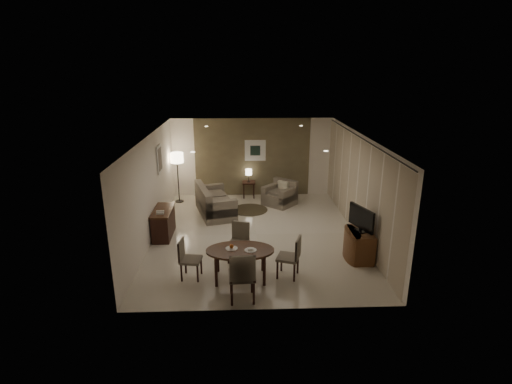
{
  "coord_description": "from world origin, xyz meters",
  "views": [
    {
      "loc": [
        -0.4,
        -10.01,
        4.44
      ],
      "look_at": [
        0.0,
        0.2,
        1.15
      ],
      "focal_mm": 28.0,
      "sensor_mm": 36.0,
      "label": 1
    }
  ],
  "objects_px": {
    "tv_cabinet": "(360,245)",
    "side_table": "(249,189)",
    "chair_right": "(288,257)",
    "floor_lamp": "(178,178)",
    "dining_table": "(240,264)",
    "console_desk": "(164,223)",
    "armchair": "(280,193)",
    "chair_left": "(191,259)",
    "sofa": "(215,200)",
    "chair_far": "(238,243)",
    "chair_near": "(242,275)"
  },
  "relations": [
    {
      "from": "chair_right",
      "to": "floor_lamp",
      "type": "relative_size",
      "value": 0.55
    },
    {
      "from": "tv_cabinet",
      "to": "chair_left",
      "type": "height_order",
      "value": "chair_left"
    },
    {
      "from": "armchair",
      "to": "side_table",
      "type": "bearing_deg",
      "value": -178.44
    },
    {
      "from": "dining_table",
      "to": "sofa",
      "type": "relative_size",
      "value": 0.77
    },
    {
      "from": "chair_near",
      "to": "floor_lamp",
      "type": "bearing_deg",
      "value": -73.68
    },
    {
      "from": "dining_table",
      "to": "sofa",
      "type": "xyz_separation_m",
      "value": [
        -0.76,
        3.97,
        0.1
      ]
    },
    {
      "from": "chair_far",
      "to": "chair_right",
      "type": "distance_m",
      "value": 1.31
    },
    {
      "from": "console_desk",
      "to": "chair_left",
      "type": "relative_size",
      "value": 1.37
    },
    {
      "from": "tv_cabinet",
      "to": "armchair",
      "type": "relative_size",
      "value": 1.0
    },
    {
      "from": "floor_lamp",
      "to": "chair_left",
      "type": "bearing_deg",
      "value": -78.89
    },
    {
      "from": "armchair",
      "to": "side_table",
      "type": "relative_size",
      "value": 1.63
    },
    {
      "from": "dining_table",
      "to": "side_table",
      "type": "distance_m",
      "value": 5.55
    },
    {
      "from": "tv_cabinet",
      "to": "side_table",
      "type": "xyz_separation_m",
      "value": [
        -2.53,
        4.72,
        -0.07
      ]
    },
    {
      "from": "chair_near",
      "to": "chair_left",
      "type": "bearing_deg",
      "value": -41.58
    },
    {
      "from": "dining_table",
      "to": "side_table",
      "type": "height_order",
      "value": "dining_table"
    },
    {
      "from": "dining_table",
      "to": "armchair",
      "type": "bearing_deg",
      "value": 74.59
    },
    {
      "from": "chair_right",
      "to": "side_table",
      "type": "relative_size",
      "value": 1.68
    },
    {
      "from": "console_desk",
      "to": "sofa",
      "type": "relative_size",
      "value": 0.64
    },
    {
      "from": "armchair",
      "to": "tv_cabinet",
      "type": "bearing_deg",
      "value": -26.44
    },
    {
      "from": "tv_cabinet",
      "to": "chair_far",
      "type": "xyz_separation_m",
      "value": [
        -2.88,
        -0.02,
        0.11
      ]
    },
    {
      "from": "chair_far",
      "to": "tv_cabinet",
      "type": "bearing_deg",
      "value": 17.79
    },
    {
      "from": "chair_right",
      "to": "chair_far",
      "type": "bearing_deg",
      "value": -105.42
    },
    {
      "from": "floor_lamp",
      "to": "chair_near",
      "type": "bearing_deg",
      "value": -70.62
    },
    {
      "from": "chair_left",
      "to": "dining_table",
      "type": "bearing_deg",
      "value": -86.51
    },
    {
      "from": "chair_left",
      "to": "chair_near",
      "type": "bearing_deg",
      "value": -121.2
    },
    {
      "from": "chair_far",
      "to": "armchair",
      "type": "height_order",
      "value": "chair_far"
    },
    {
      "from": "dining_table",
      "to": "chair_right",
      "type": "height_order",
      "value": "chair_right"
    },
    {
      "from": "chair_near",
      "to": "chair_left",
      "type": "xyz_separation_m",
      "value": [
        -1.09,
        0.87,
        -0.09
      ]
    },
    {
      "from": "tv_cabinet",
      "to": "chair_right",
      "type": "relative_size",
      "value": 0.97
    },
    {
      "from": "chair_left",
      "to": "chair_far",
      "type": "bearing_deg",
      "value": -46.68
    },
    {
      "from": "side_table",
      "to": "floor_lamp",
      "type": "distance_m",
      "value": 2.45
    },
    {
      "from": "console_desk",
      "to": "chair_right",
      "type": "relative_size",
      "value": 1.3
    },
    {
      "from": "chair_left",
      "to": "armchair",
      "type": "bearing_deg",
      "value": -19.63
    },
    {
      "from": "chair_right",
      "to": "floor_lamp",
      "type": "height_order",
      "value": "floor_lamp"
    },
    {
      "from": "sofa",
      "to": "floor_lamp",
      "type": "height_order",
      "value": "floor_lamp"
    },
    {
      "from": "dining_table",
      "to": "chair_far",
      "type": "bearing_deg",
      "value": 93.38
    },
    {
      "from": "chair_left",
      "to": "sofa",
      "type": "xyz_separation_m",
      "value": [
        0.29,
        3.9,
        0.0
      ]
    },
    {
      "from": "chair_left",
      "to": "armchair",
      "type": "relative_size",
      "value": 0.98
    },
    {
      "from": "chair_right",
      "to": "armchair",
      "type": "relative_size",
      "value": 1.03
    },
    {
      "from": "dining_table",
      "to": "chair_far",
      "type": "xyz_separation_m",
      "value": [
        -0.05,
        0.8,
        0.12
      ]
    },
    {
      "from": "tv_cabinet",
      "to": "chair_near",
      "type": "height_order",
      "value": "chair_near"
    },
    {
      "from": "tv_cabinet",
      "to": "chair_right",
      "type": "height_order",
      "value": "chair_right"
    },
    {
      "from": "side_table",
      "to": "floor_lamp",
      "type": "xyz_separation_m",
      "value": [
        -2.35,
        -0.41,
        0.57
      ]
    },
    {
      "from": "chair_near",
      "to": "sofa",
      "type": "distance_m",
      "value": 4.84
    },
    {
      "from": "tv_cabinet",
      "to": "chair_left",
      "type": "relative_size",
      "value": 1.03
    },
    {
      "from": "console_desk",
      "to": "armchair",
      "type": "distance_m",
      "value": 4.11
    },
    {
      "from": "chair_right",
      "to": "armchair",
      "type": "xyz_separation_m",
      "value": [
        0.26,
        4.65,
        -0.06
      ]
    },
    {
      "from": "chair_far",
      "to": "side_table",
      "type": "height_order",
      "value": "chair_far"
    },
    {
      "from": "dining_table",
      "to": "sofa",
      "type": "distance_m",
      "value": 4.05
    },
    {
      "from": "chair_right",
      "to": "armchair",
      "type": "height_order",
      "value": "chair_right"
    }
  ]
}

